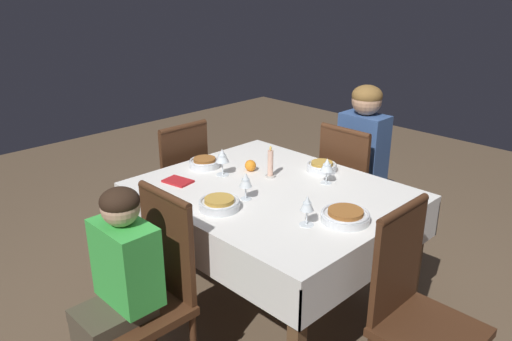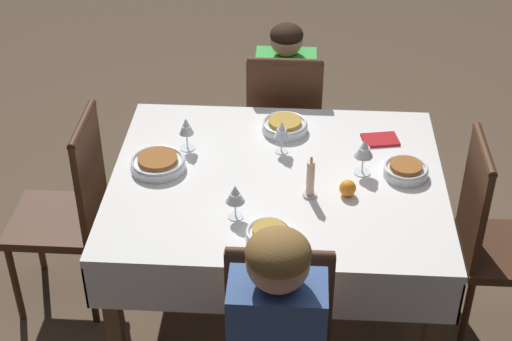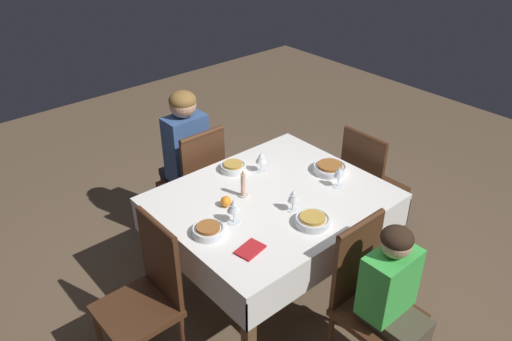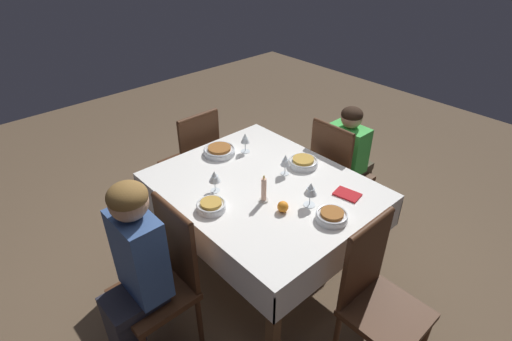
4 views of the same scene
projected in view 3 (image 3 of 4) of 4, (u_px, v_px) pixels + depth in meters
The scene contains 19 objects.
ground_plane at pixel (270, 287), 3.49m from camera, with size 8.00×8.00×0.00m, color brown.
dining_table at pixel (272, 208), 3.14m from camera, with size 1.36×1.12×0.77m.
chair_south at pixel (196, 180), 3.72m from camera, with size 0.39×0.40×0.96m.
chair_north at pixel (369, 296), 2.71m from camera, with size 0.39×0.40×0.96m.
chair_east at pixel (147, 293), 2.72m from camera, with size 0.40×0.39×0.96m.
chair_west at pixel (369, 183), 3.69m from camera, with size 0.40×0.39×0.96m.
person_adult_denim at pixel (183, 154), 3.73m from camera, with size 0.30×0.34×1.20m.
person_child_green at pixel (396, 307), 2.58m from camera, with size 0.30×0.33×1.04m.
bowl_south at pixel (233, 167), 3.35m from camera, with size 0.17×0.17×0.06m.
wine_glass_south at pixel (261, 158), 3.30m from camera, with size 0.07×0.07×0.15m.
bowl_north at pixel (313, 220), 2.84m from camera, with size 0.20×0.20×0.06m.
wine_glass_north at pixel (293, 196), 2.91m from camera, with size 0.07×0.07×0.15m.
bowl_east at pixel (208, 230), 2.76m from camera, with size 0.18×0.18×0.06m.
wine_glass_east at pixel (234, 206), 2.81m from camera, with size 0.08×0.08×0.16m.
bowl_west at pixel (330, 168), 3.34m from camera, with size 0.23×0.23×0.06m.
wine_glass_west at pixel (339, 172), 3.14m from camera, with size 0.07×0.07×0.15m.
candle_centerpiece at pixel (243, 186), 3.06m from camera, with size 0.06×0.06×0.18m.
orange_fruit at pixel (226, 201), 2.99m from camera, with size 0.07×0.07×0.07m, color orange.
napkin_red_folded at pixel (250, 250), 2.65m from camera, with size 0.17×0.13×0.01m.
Camera 3 is at (1.76, 1.87, 2.50)m, focal length 35.00 mm.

